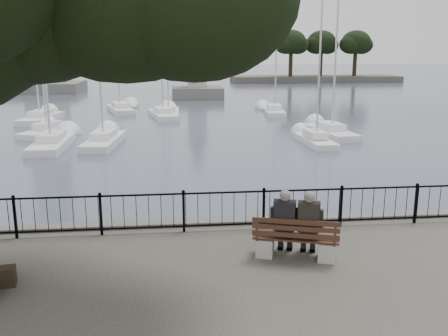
{
  "coord_description": "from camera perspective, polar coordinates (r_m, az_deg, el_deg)",
  "views": [
    {
      "loc": [
        -1.29,
        -9.24,
        4.36
      ],
      "look_at": [
        0.0,
        2.5,
        1.6
      ],
      "focal_mm": 40.0,
      "sensor_mm": 36.0,
      "label": 1
    }
  ],
  "objects": [
    {
      "name": "sailboat_g",
      "position": [
        44.45,
        5.76,
        6.58
      ],
      "size": [
        2.16,
        5.68,
        10.8
      ],
      "color": "white",
      "rests_on": "ground"
    },
    {
      "name": "person_left",
      "position": [
        10.93,
        6.96,
        -6.48
      ],
      "size": [
        0.59,
        0.83,
        1.53
      ],
      "color": "black",
      "rests_on": "ground"
    },
    {
      "name": "lion_monument",
      "position": [
        59.35,
        -3.11,
        10.05
      ],
      "size": [
        5.85,
        5.85,
        8.67
      ],
      "color": "#555452",
      "rests_on": "ground"
    },
    {
      "name": "far_shore",
      "position": [
        92.67,
        10.82,
        12.09
      ],
      "size": [
        30.0,
        8.6,
        9.18
      ],
      "color": "#3E3A32",
      "rests_on": "ground"
    },
    {
      "name": "sailboat_a",
      "position": [
        30.14,
        -19.07,
        2.84
      ],
      "size": [
        1.76,
        6.08,
        12.23
      ],
      "color": "white",
      "rests_on": "ground"
    },
    {
      "name": "sailboat_f",
      "position": [
        42.1,
        -6.99,
        6.19
      ],
      "size": [
        2.76,
        6.2,
        11.45
      ],
      "color": "white",
      "rests_on": "ground"
    },
    {
      "name": "railing",
      "position": [
        12.41,
        0.0,
        -4.69
      ],
      "size": [
        22.06,
        0.06,
        1.0
      ],
      "color": "black",
      "rests_on": "ground"
    },
    {
      "name": "bench",
      "position": [
        10.95,
        8.17,
        -8.54
      ],
      "size": [
        1.91,
        1.07,
        0.96
      ],
      "color": "#9E9C99",
      "rests_on": "ground"
    },
    {
      "name": "sailboat_i",
      "position": [
        43.09,
        -6.36,
        6.42
      ],
      "size": [
        1.86,
        6.14,
        13.28
      ],
      "color": "white",
      "rests_on": "ground"
    },
    {
      "name": "sailboat_j",
      "position": [
        35.09,
        -19.49,
        4.13
      ],
      "size": [
        3.11,
        5.31,
        10.24
      ],
      "color": "white",
      "rests_on": "ground"
    },
    {
      "name": "sailboat_c",
      "position": [
        30.12,
        10.37,
        3.25
      ],
      "size": [
        1.5,
        4.89,
        8.92
      ],
      "color": "white",
      "rests_on": "ground"
    },
    {
      "name": "sailboat_h",
      "position": [
        46.71,
        -11.78,
        6.76
      ],
      "size": [
        3.13,
        6.34,
        13.68
      ],
      "color": "white",
      "rests_on": "ground"
    },
    {
      "name": "person_right",
      "position": [
        10.91,
        9.63,
        -6.61
      ],
      "size": [
        0.59,
        0.83,
        1.53
      ],
      "color": "black",
      "rests_on": "ground"
    },
    {
      "name": "sailboat_d",
      "position": [
        33.42,
        12.06,
        4.18
      ],
      "size": [
        2.16,
        5.97,
        10.97
      ],
      "color": "white",
      "rests_on": "ground"
    },
    {
      "name": "harbor",
      "position": [
        13.23,
        -0.24,
        -8.39
      ],
      "size": [
        260.0,
        260.0,
        1.2
      ],
      "color": "#555452",
      "rests_on": "ground"
    },
    {
      "name": "sailboat_b",
      "position": [
        30.18,
        -13.57,
        3.22
      ],
      "size": [
        2.13,
        5.85,
        12.16
      ],
      "color": "white",
      "rests_on": "ground"
    },
    {
      "name": "sailboat_e",
      "position": [
        42.03,
        -20.2,
        5.51
      ],
      "size": [
        2.56,
        6.35,
        12.83
      ],
      "color": "white",
      "rests_on": "ground"
    }
  ]
}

